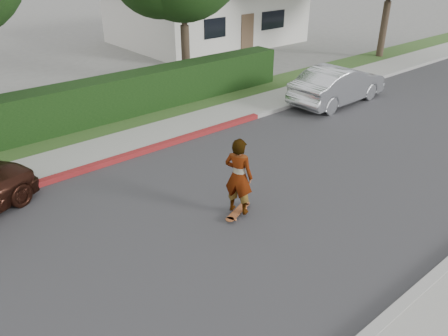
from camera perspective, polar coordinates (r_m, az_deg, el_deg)
The scene contains 11 objects.
ground at distance 12.49m, azimuth 13.84°, elevation 0.16°, with size 120.00×120.00×0.00m, color slate.
road at distance 12.49m, azimuth 13.84°, elevation 0.19°, with size 60.00×8.00×0.01m, color #2D2D30.
curb_far at distance 14.98m, azimuth 1.39°, elevation 5.92°, with size 60.00×0.20×0.15m, color #9E9E99.
curb_red_section at distance 12.54m, azimuth -16.10°, elevation 0.36°, with size 12.00×0.21×0.15m, color maroon.
sidewalk_far at distance 15.63m, azimuth -0.80°, elevation 6.80°, with size 60.00×1.60×0.12m, color gray.
planting_strip at distance 16.83m, azimuth -4.27°, elevation 8.21°, with size 60.00×1.60×0.10m, color #2D4C1E.
hedge at distance 15.67m, azimuth -14.69°, elevation 8.64°, with size 15.00×1.00×1.50m, color black.
house at distance 28.43m, azimuth -2.41°, elevation 20.34°, with size 10.60×8.60×4.30m.
skateboard at distance 10.01m, azimuth 1.84°, elevation -5.67°, with size 0.96×0.51×0.09m.
skateboarder at distance 9.55m, azimuth 1.92°, elevation -1.09°, with size 0.65×0.43×1.79m, color white.
car_silver at distance 17.53m, azimuth 14.68°, elevation 10.48°, with size 1.52×4.35×1.43m, color silver.
Camera 1 is at (-9.21, -6.37, 5.53)m, focal length 35.00 mm.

